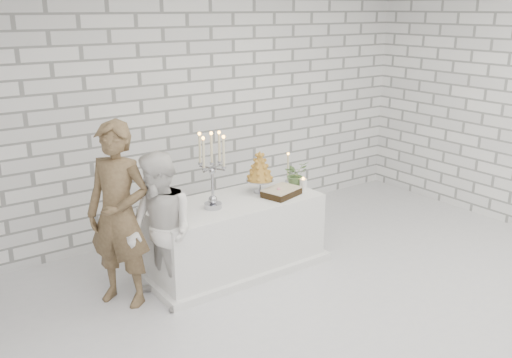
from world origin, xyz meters
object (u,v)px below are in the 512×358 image
at_px(cake_table, 234,235).
at_px(candelabra, 212,171).
at_px(bride, 161,232).
at_px(croquembouche, 260,172).
at_px(groom, 119,215).

relative_size(cake_table, candelabra, 2.34).
relative_size(bride, croquembouche, 3.14).
bearing_deg(cake_table, bride, -165.03).
height_order(bride, candelabra, candelabra).
distance_m(groom, candelabra, 0.98).
height_order(cake_table, croquembouche, croquembouche).
xyz_separation_m(cake_table, candelabra, (-0.28, -0.05, 0.76)).
xyz_separation_m(bride, croquembouche, (1.32, 0.32, 0.26)).
bearing_deg(bride, candelabra, 101.82).
height_order(cake_table, groom, groom).
relative_size(cake_table, groom, 1.05).
bearing_deg(groom, bride, 8.82).
height_order(cake_table, candelabra, candelabra).
distance_m(bride, croquembouche, 1.39).
distance_m(cake_table, candelabra, 0.81).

